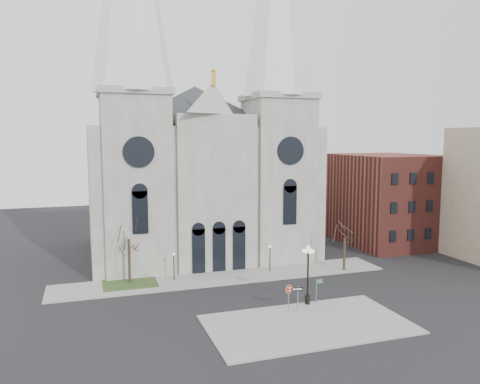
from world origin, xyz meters
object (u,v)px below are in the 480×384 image
object	(u,v)px
street_name_sign	(317,289)
stop_sign	(289,292)
globe_lamp	(308,267)
one_way_sign	(298,294)

from	to	relation	value
street_name_sign	stop_sign	bearing A→B (deg)	-173.25
stop_sign	street_name_sign	xyz separation A→B (m)	(3.51, 0.90, -0.34)
stop_sign	globe_lamp	xyz separation A→B (m)	(2.46, 0.88, 1.95)
street_name_sign	globe_lamp	bearing A→B (deg)	173.05
globe_lamp	street_name_sign	world-z (taller)	globe_lamp
stop_sign	street_name_sign	bearing A→B (deg)	16.22
globe_lamp	one_way_sign	world-z (taller)	globe_lamp
stop_sign	globe_lamp	world-z (taller)	globe_lamp
globe_lamp	street_name_sign	bearing A→B (deg)	0.61
one_way_sign	street_name_sign	world-z (taller)	street_name_sign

